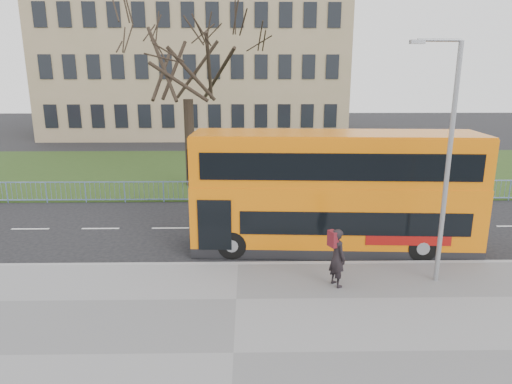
# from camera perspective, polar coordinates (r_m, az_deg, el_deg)

# --- Properties ---
(ground) EXTENTS (120.00, 120.00, 0.00)m
(ground) POSITION_cam_1_polar(r_m,az_deg,el_deg) (17.41, -2.15, -7.19)
(ground) COLOR black
(ground) RESTS_ON ground
(pavement) EXTENTS (80.00, 10.50, 0.12)m
(pavement) POSITION_cam_1_polar(r_m,az_deg,el_deg) (11.40, -2.83, -19.68)
(pavement) COLOR slate
(pavement) RESTS_ON ground
(kerb) EXTENTS (80.00, 0.20, 0.14)m
(kerb) POSITION_cam_1_polar(r_m,az_deg,el_deg) (15.96, -2.25, -9.04)
(kerb) COLOR gray
(kerb) RESTS_ON ground
(grass_verge) EXTENTS (80.00, 15.40, 0.08)m
(grass_verge) POSITION_cam_1_polar(r_m,az_deg,el_deg) (31.13, -1.65, 2.75)
(grass_verge) COLOR #243A15
(grass_verge) RESTS_ON ground
(guard_railing) EXTENTS (40.00, 0.12, 1.10)m
(guard_railing) POSITION_cam_1_polar(r_m,az_deg,el_deg) (23.52, -1.85, 0.07)
(guard_railing) COLOR #6F8AC5
(guard_railing) RESTS_ON ground
(bare_tree) EXTENTS (8.27, 8.27, 11.82)m
(bare_tree) POSITION_cam_1_polar(r_m,az_deg,el_deg) (26.37, -8.57, 13.46)
(bare_tree) COLOR black
(bare_tree) RESTS_ON grass_verge
(civic_building) EXTENTS (30.00, 15.00, 14.00)m
(civic_building) POSITION_cam_1_polar(r_m,az_deg,el_deg) (51.43, -7.24, 15.18)
(civic_building) COLOR #907E5B
(civic_building) RESTS_ON ground
(yellow_bus) EXTENTS (10.51, 3.02, 4.36)m
(yellow_bus) POSITION_cam_1_polar(r_m,az_deg,el_deg) (17.05, 9.77, 0.38)
(yellow_bus) COLOR orange
(yellow_bus) RESTS_ON ground
(pedestrian) EXTENTS (0.68, 0.79, 1.84)m
(pedestrian) POSITION_cam_1_polar(r_m,az_deg,el_deg) (14.24, 10.11, -8.06)
(pedestrian) COLOR black
(pedestrian) RESTS_ON pavement
(street_lamp) EXTENTS (1.54, 0.25, 7.28)m
(street_lamp) POSITION_cam_1_polar(r_m,az_deg,el_deg) (14.60, 22.66, 4.19)
(street_lamp) COLOR gray
(street_lamp) RESTS_ON pavement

